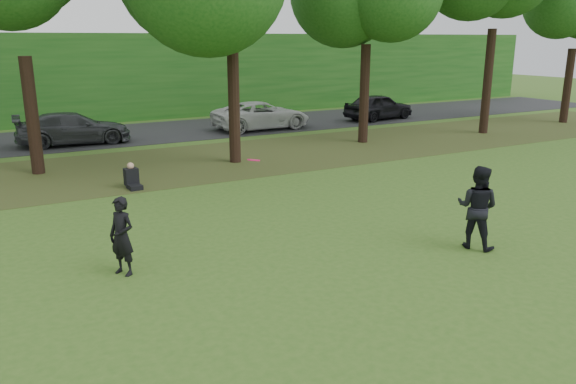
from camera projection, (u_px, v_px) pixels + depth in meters
The scene contains 9 objects.
ground at pixel (304, 316), 9.81m from camera, with size 120.00×120.00×0.00m, color #32551A.
leaf_litter at pixel (129, 169), 20.82m from camera, with size 60.00×7.00×0.01m, color #443318.
street at pixel (90, 137), 27.60m from camera, with size 70.00×7.00×0.02m, color black.
far_hedge at pixel (68, 78), 32.03m from camera, with size 70.00×3.00×5.00m, color #194F16.
player_left at pixel (122, 236), 11.36m from camera, with size 0.60×0.39×1.64m, color black.
player_right at pixel (477, 207), 12.80m from camera, with size 0.94×0.73×1.94m, color black.
parked_cars at pixel (119, 125), 26.59m from camera, with size 39.72×2.84×1.52m.
frisbee at pixel (254, 160), 11.67m from camera, with size 0.28×0.28×0.10m.
seated_person at pixel (132, 179), 18.15m from camera, with size 0.46×0.76×0.83m.
Camera 1 is at (-4.49, -7.67, 4.69)m, focal length 35.00 mm.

